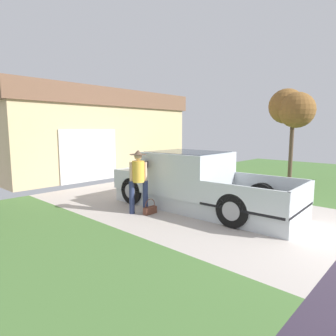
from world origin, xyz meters
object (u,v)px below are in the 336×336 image
Objects in this scene: pickup_truck at (190,182)px; handbag at (150,209)px; person_with_hat at (138,177)px; house_with_garage at (85,132)px; wheeled_trash_bin at (165,165)px; neighbor_tree at (291,109)px.

pickup_truck is 13.16× the size of handbag.
handbag is at bearing -21.31° from person_with_hat.
wheeled_trash_bin is (1.62, -4.35, -1.51)m from house_with_garage.
pickup_truck is 1.37× the size of neighbor_tree.
house_with_garage is at bearing 74.98° from pickup_truck.
pickup_truck is at bearing -129.08° from wheeled_trash_bin.
pickup_truck reaches higher than handbag.
pickup_truck is at bearing -102.11° from house_with_garage.
house_with_garage is at bearing 110.43° from wheeled_trash_bin.
person_with_hat is 8.76m from house_with_garage.
pickup_truck reaches higher than wheeled_trash_bin.
handbag is 0.10× the size of neighbor_tree.
house_with_garage is 4.89m from wheeled_trash_bin.
handbag is (0.16, -0.27, -0.87)m from person_with_hat.
person_with_hat is 0.43× the size of neighbor_tree.
person_with_hat reaches higher than wheeled_trash_bin.
person_with_hat is 1.64× the size of wheeled_trash_bin.
pickup_truck is at bearing 175.13° from neighbor_tree.
wheeled_trash_bin is at bearing 48.01° from pickup_truck.
handbag is at bearing 173.51° from neighbor_tree.
person_with_hat reaches higher than pickup_truck.
handbag is 9.10m from house_with_garage.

